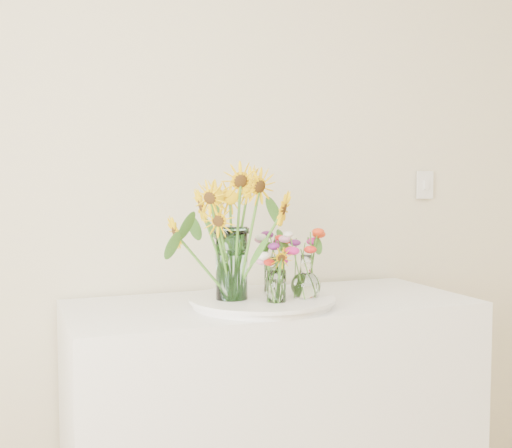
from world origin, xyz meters
name	(u,v)px	position (x,y,z in m)	size (l,w,h in m)	color
counter	(272,427)	(-0.18, 1.93, 0.45)	(1.40, 0.60, 0.90)	white
tray	(262,302)	(-0.25, 1.86, 0.91)	(0.46, 0.46, 0.03)	white
mason_jar	(232,264)	(-0.35, 1.87, 1.05)	(0.10, 0.10, 0.24)	#BFF1F1
sunflower_bouquet	(232,232)	(-0.35, 1.87, 1.15)	(0.68, 0.68, 0.45)	#FFC805
small_vase_a	(276,287)	(-0.23, 1.77, 0.98)	(0.06, 0.06, 0.11)	white
wildflower_posy_a	(276,273)	(-0.23, 1.77, 1.02)	(0.17, 0.17, 0.20)	red
small_vase_b	(306,277)	(-0.11, 1.81, 1.00)	(0.10, 0.10, 0.15)	white
wildflower_posy_b	(306,263)	(-0.11, 1.81, 1.04)	(0.21, 0.21, 0.24)	red
small_vase_c	(274,275)	(-0.16, 1.95, 0.99)	(0.07, 0.07, 0.13)	white
wildflower_posy_c	(275,262)	(-0.16, 1.95, 1.03)	(0.17, 0.17, 0.22)	red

